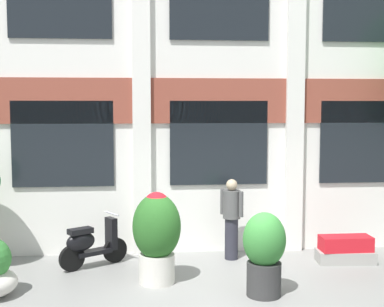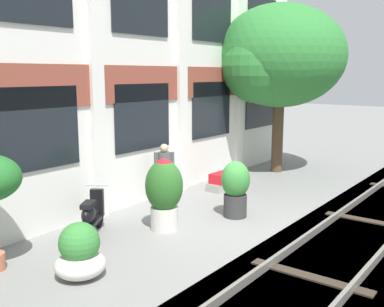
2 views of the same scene
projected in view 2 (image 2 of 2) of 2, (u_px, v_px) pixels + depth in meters
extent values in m
plane|color=gray|center=(232.00, 221.00, 10.33)|extent=(80.00, 80.00, 0.00)
cube|color=silver|center=(134.00, 65.00, 11.48)|extent=(15.53, 0.50, 7.12)
cube|color=brown|center=(142.00, 84.00, 11.40)|extent=(15.53, 0.06, 0.90)
cube|color=silver|center=(96.00, 64.00, 10.08)|extent=(0.36, 0.16, 7.12)
cube|color=silver|center=(181.00, 66.00, 12.52)|extent=(0.36, 0.16, 7.12)
cube|color=silver|center=(239.00, 67.00, 14.96)|extent=(0.36, 0.16, 7.12)
cube|color=silver|center=(281.00, 68.00, 17.40)|extent=(0.36, 0.16, 7.12)
cube|color=black|center=(38.00, 129.00, 9.11)|extent=(1.99, 0.04, 1.70)
cube|color=black|center=(143.00, 117.00, 11.55)|extent=(1.99, 0.04, 1.70)
cube|color=black|center=(212.00, 109.00, 13.99)|extent=(1.99, 0.04, 1.70)
cube|color=black|center=(260.00, 104.00, 16.42)|extent=(1.99, 0.04, 1.70)
cube|color=black|center=(213.00, 13.00, 13.48)|extent=(1.99, 0.04, 1.70)
cube|color=black|center=(262.00, 22.00, 15.91)|extent=(1.99, 0.04, 1.70)
cube|color=#4C473F|center=(343.00, 254.00, 8.82)|extent=(23.53, 2.80, 0.28)
cube|color=slate|center=(382.00, 252.00, 8.35)|extent=(23.53, 0.07, 0.15)
cube|color=slate|center=(309.00, 236.00, 9.21)|extent=(23.53, 0.07, 0.15)
cube|color=#382D23|center=(310.00, 277.00, 7.49)|extent=(0.24, 2.10, 0.03)
cube|color=#382D23|center=(371.00, 221.00, 10.28)|extent=(0.24, 2.10, 0.03)
cylinder|color=#4C3826|center=(278.00, 129.00, 15.35)|extent=(0.38, 0.38, 2.99)
ellipsoid|color=#2D7A33|center=(280.00, 56.00, 14.92)|extent=(4.31, 4.31, 3.41)
sphere|color=#2D7A33|center=(259.00, 66.00, 14.25)|extent=(2.37, 2.37, 2.37)
sphere|color=#2D7A33|center=(299.00, 67.00, 15.70)|extent=(2.37, 2.37, 2.37)
cube|color=gray|center=(224.00, 185.00, 13.16)|extent=(1.11, 0.56, 0.24)
cube|color=red|center=(224.00, 177.00, 13.11)|extent=(0.97, 0.43, 0.28)
cylinder|color=#333333|center=(235.00, 206.00, 10.64)|extent=(0.55, 0.55, 0.54)
ellipsoid|color=#388438|center=(236.00, 179.00, 10.52)|extent=(0.68, 0.68, 0.87)
ellipsoid|color=beige|center=(80.00, 265.00, 7.47)|extent=(0.86, 0.86, 0.44)
sphere|color=#388438|center=(79.00, 243.00, 7.40)|extent=(0.68, 0.68, 0.68)
cylinder|color=beige|center=(164.00, 218.00, 9.79)|extent=(0.60, 0.60, 0.50)
ellipsoid|color=#286023|center=(164.00, 186.00, 9.66)|extent=(0.82, 0.82, 1.12)
sphere|color=red|center=(164.00, 169.00, 9.60)|extent=(0.45, 0.45, 0.45)
cylinder|color=black|center=(99.00, 216.00, 9.94)|extent=(0.45, 0.34, 0.48)
cylinder|color=black|center=(86.00, 230.00, 9.05)|extent=(0.45, 0.34, 0.48)
cube|color=black|center=(93.00, 221.00, 9.48)|extent=(0.70, 0.57, 0.08)
ellipsoid|color=black|center=(89.00, 214.00, 9.18)|extent=(0.61, 0.52, 0.36)
cube|color=black|center=(88.00, 205.00, 9.14)|extent=(0.49, 0.42, 0.10)
cube|color=black|center=(97.00, 202.00, 9.80)|extent=(0.25, 0.30, 0.60)
cylinder|color=#B7B7BF|center=(97.00, 185.00, 9.75)|extent=(0.30, 0.44, 0.03)
cylinder|color=#282833|center=(165.00, 188.00, 11.69)|extent=(0.26, 0.26, 0.81)
cylinder|color=#4C4C4C|center=(164.00, 163.00, 11.57)|extent=(0.34, 0.34, 0.55)
sphere|color=tan|center=(164.00, 148.00, 11.50)|extent=(0.22, 0.22, 0.22)
cylinder|color=#4C4C4C|center=(156.00, 162.00, 11.54)|extent=(0.09, 0.09, 0.49)
cylinder|color=#4C4C4C|center=(173.00, 161.00, 11.60)|extent=(0.09, 0.09, 0.49)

